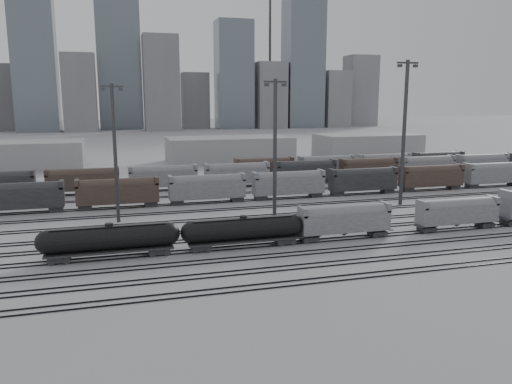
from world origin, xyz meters
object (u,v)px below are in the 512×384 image
object	(u,v)px
tank_car_b	(244,230)
hopper_car_b	(457,211)
light_mast_c	(275,150)
hopper_car_a	(345,219)
tank_car_a	(110,239)

from	to	relation	value
tank_car_b	hopper_car_b	xyz separation A→B (m)	(34.65, 0.00, 0.51)
light_mast_c	hopper_car_b	bearing A→B (deg)	-20.85
hopper_car_a	hopper_car_b	world-z (taller)	hopper_car_a
tank_car_b	hopper_car_a	size ratio (longest dim) A/B	1.26
hopper_car_a	hopper_car_b	size ratio (longest dim) A/B	1.02
tank_car_a	tank_car_b	bearing A→B (deg)	0.00
tank_car_a	light_mast_c	world-z (taller)	light_mast_c
tank_car_b	hopper_car_b	distance (m)	34.65
tank_car_b	light_mast_c	distance (m)	16.23
tank_car_a	hopper_car_b	bearing A→B (deg)	0.00
tank_car_a	hopper_car_b	world-z (taller)	hopper_car_b
hopper_car_a	light_mast_c	xyz separation A→B (m)	(-7.43, 10.21, 9.33)
tank_car_b	hopper_car_b	world-z (taller)	hopper_car_b
hopper_car_a	hopper_car_b	bearing A→B (deg)	0.00
tank_car_b	hopper_car_a	xyz separation A→B (m)	(15.26, 0.00, 0.56)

